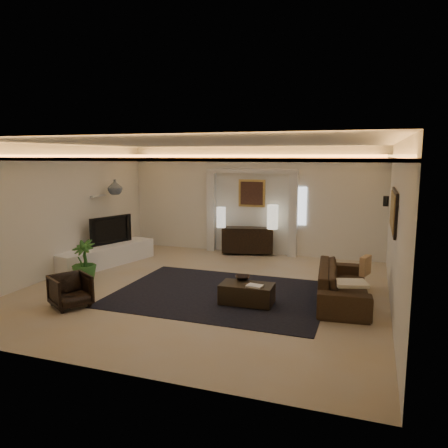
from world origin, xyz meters
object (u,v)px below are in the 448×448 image
(sofa, at_px, (343,284))
(armchair, at_px, (70,291))
(coffee_table, at_px, (247,294))
(console, at_px, (247,240))

(sofa, height_order, armchair, sofa)
(coffee_table, xyz_separation_m, armchair, (-2.92, -1.14, 0.09))
(sofa, bearing_deg, console, 36.30)
(console, bearing_deg, coffee_table, -88.19)
(coffee_table, bearing_deg, sofa, 23.87)
(console, distance_m, armchair, 5.30)
(sofa, relative_size, coffee_table, 2.36)
(sofa, relative_size, armchair, 3.48)
(console, distance_m, sofa, 4.11)
(armchair, bearing_deg, coffee_table, -37.78)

